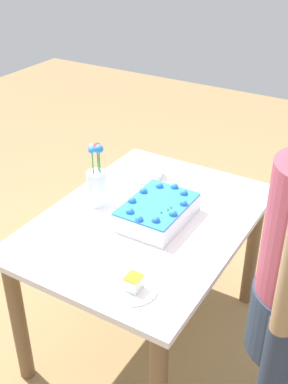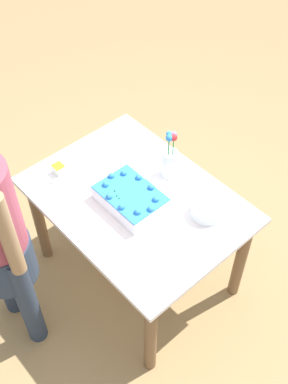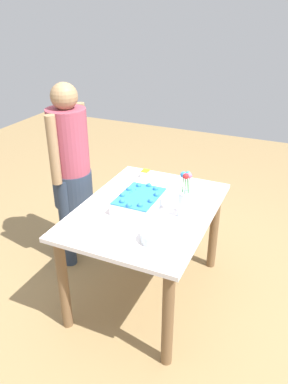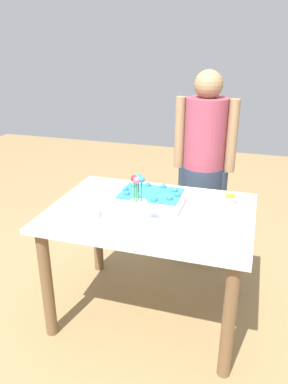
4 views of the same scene
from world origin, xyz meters
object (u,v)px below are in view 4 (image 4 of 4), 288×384
(fruit_bowl, at_px, (83,213))
(cake_knife, at_px, (98,195))
(serving_plate_with_slice, at_px, (230,203))
(person_standing, at_px, (204,159))
(sheet_cake, at_px, (151,199))
(flower_vase, at_px, (138,212))

(fruit_bowl, bearing_deg, cake_knife, -81.25)
(serving_plate_with_slice, bearing_deg, person_standing, -65.51)
(sheet_cake, height_order, fruit_bowl, sheet_cake)
(fruit_bowl, bearing_deg, person_standing, -119.46)
(cake_knife, distance_m, fruit_bowl, 0.32)
(cake_knife, distance_m, flower_vase, 0.56)
(sheet_cake, xyz_separation_m, cake_knife, (0.37, -0.06, -0.05))
(sheet_cake, bearing_deg, flower_vase, 94.08)
(flower_vase, height_order, fruit_bowl, flower_vase)
(cake_knife, bearing_deg, flower_vase, 14.22)
(sheet_cake, bearing_deg, serving_plate_with_slice, -161.01)
(serving_plate_with_slice, relative_size, person_standing, 0.12)
(serving_plate_with_slice, height_order, flower_vase, flower_vase)
(flower_vase, height_order, person_standing, person_standing)
(cake_knife, bearing_deg, sheet_cake, 48.38)
(fruit_bowl, height_order, person_standing, person_standing)
(sheet_cake, height_order, cake_knife, sheet_cake)
(person_standing, bearing_deg, fruit_bowl, -29.46)
(serving_plate_with_slice, bearing_deg, flower_vase, 47.59)
(sheet_cake, xyz_separation_m, fruit_bowl, (0.33, 0.26, -0.02))
(flower_vase, relative_size, person_standing, 0.21)
(flower_vase, bearing_deg, serving_plate_with_slice, -132.41)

